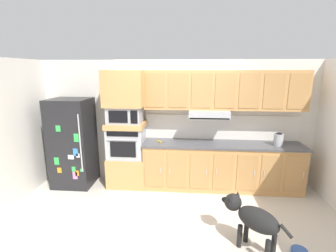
% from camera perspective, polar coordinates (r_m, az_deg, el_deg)
% --- Properties ---
extents(ground_plane, '(9.60, 9.60, 0.00)m').
position_cam_1_polar(ground_plane, '(4.45, 1.09, -18.06)').
color(ground_plane, beige).
extents(back_kitchen_wall, '(6.20, 0.12, 2.50)m').
position_cam_1_polar(back_kitchen_wall, '(5.03, 1.99, 0.98)').
color(back_kitchen_wall, silver).
rests_on(back_kitchen_wall, ground).
extents(side_panel_left, '(0.12, 7.10, 2.50)m').
position_cam_1_polar(side_panel_left, '(4.99, -32.92, -1.26)').
color(side_panel_left, silver).
rests_on(side_panel_left, ground).
extents(refrigerator, '(0.76, 0.73, 1.76)m').
position_cam_1_polar(refrigerator, '(5.24, -21.46, -3.63)').
color(refrigerator, black).
rests_on(refrigerator, ground).
extents(oven_base_cabinet, '(0.74, 0.62, 0.60)m').
position_cam_1_polar(oven_base_cabinet, '(5.12, -9.41, -10.14)').
color(oven_base_cabinet, tan).
rests_on(oven_base_cabinet, ground).
extents(built_in_oven, '(0.70, 0.62, 0.60)m').
position_cam_1_polar(built_in_oven, '(4.92, -9.68, -3.70)').
color(built_in_oven, '#A8AAAF').
rests_on(built_in_oven, oven_base_cabinet).
extents(appliance_mid_shelf, '(0.74, 0.62, 0.10)m').
position_cam_1_polar(appliance_mid_shelf, '(4.83, -9.83, 0.28)').
color(appliance_mid_shelf, tan).
rests_on(appliance_mid_shelf, built_in_oven).
extents(microwave, '(0.64, 0.54, 0.32)m').
position_cam_1_polar(microwave, '(4.79, -9.93, 2.72)').
color(microwave, '#A8AAAF').
rests_on(microwave, appliance_mid_shelf).
extents(appliance_upper_cabinet, '(0.74, 0.62, 0.68)m').
position_cam_1_polar(appliance_upper_cabinet, '(4.73, -10.16, 8.70)').
color(appliance_upper_cabinet, tan).
rests_on(appliance_upper_cabinet, microwave).
extents(lower_cabinet_run, '(3.02, 0.63, 0.88)m').
position_cam_1_polar(lower_cabinet_run, '(4.96, 12.34, -9.30)').
color(lower_cabinet_run, tan).
rests_on(lower_cabinet_run, ground).
extents(countertop_slab, '(3.06, 0.64, 0.04)m').
position_cam_1_polar(countertop_slab, '(4.81, 12.59, -4.21)').
color(countertop_slab, '#4C4C51').
rests_on(countertop_slab, lower_cabinet_run).
extents(backsplash_panel, '(3.06, 0.02, 0.50)m').
position_cam_1_polar(backsplash_panel, '(5.02, 12.32, -0.29)').
color(backsplash_panel, silver).
rests_on(backsplash_panel, countertop_slab).
extents(upper_cabinet_with_hood, '(3.02, 0.48, 0.88)m').
position_cam_1_polar(upper_cabinet_with_hood, '(4.74, 12.80, 7.89)').
color(upper_cabinet_with_hood, tan).
rests_on(upper_cabinet_with_hood, backsplash_panel).
extents(screwdriver, '(0.17, 0.17, 0.03)m').
position_cam_1_polar(screwdriver, '(4.77, -1.91, -3.64)').
color(screwdriver, yellow).
rests_on(screwdriver, countertop_slab).
extents(electric_kettle, '(0.17, 0.17, 0.24)m').
position_cam_1_polar(electric_kettle, '(4.98, 24.53, -2.92)').
color(electric_kettle, '#A8AAAF').
rests_on(electric_kettle, countertop_slab).
extents(dog, '(0.75, 0.73, 0.68)m').
position_cam_1_polar(dog, '(3.49, 19.17, -19.61)').
color(dog, black).
rests_on(dog, ground).
extents(dog_food_bowl, '(0.20, 0.20, 0.06)m').
position_cam_1_polar(dog_food_bowl, '(3.88, 28.45, -24.52)').
color(dog_food_bowl, '#3359A5').
rests_on(dog_food_bowl, ground).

